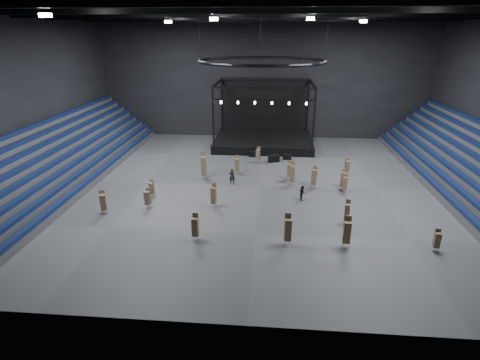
# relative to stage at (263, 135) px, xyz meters

# --- Properties ---
(floor) EXTENTS (50.00, 50.00, 0.00)m
(floor) POSITION_rel_stage_xyz_m (-0.00, -16.24, -1.45)
(floor) COLOR #464649
(floor) RESTS_ON ground
(ceiling) EXTENTS (50.00, 42.00, 0.20)m
(ceiling) POSITION_rel_stage_xyz_m (-0.00, -16.24, 16.55)
(ceiling) COLOR black
(ceiling) RESTS_ON wall_back
(wall_back) EXTENTS (50.00, 0.20, 18.00)m
(wall_back) POSITION_rel_stage_xyz_m (-0.00, 4.76, 7.55)
(wall_back) COLOR black
(wall_back) RESTS_ON ground
(wall_front) EXTENTS (50.00, 0.20, 18.00)m
(wall_front) POSITION_rel_stage_xyz_m (-0.00, -37.24, 7.55)
(wall_front) COLOR black
(wall_front) RESTS_ON ground
(wall_left) EXTENTS (0.20, 42.00, 18.00)m
(wall_left) POSITION_rel_stage_xyz_m (-25.00, -16.24, 7.55)
(wall_left) COLOR black
(wall_left) RESTS_ON ground
(bleachers_left) EXTENTS (7.20, 40.00, 6.40)m
(bleachers_left) POSITION_rel_stage_xyz_m (-22.94, -16.24, 0.28)
(bleachers_left) COLOR #474749
(bleachers_left) RESTS_ON floor
(stage) EXTENTS (14.00, 10.00, 9.20)m
(stage) POSITION_rel_stage_xyz_m (0.00, 0.00, 0.00)
(stage) COLOR black
(stage) RESTS_ON floor
(truss_ring) EXTENTS (12.30, 12.30, 5.15)m
(truss_ring) POSITION_rel_stage_xyz_m (-0.00, -16.24, 11.55)
(truss_ring) COLOR black
(truss_ring) RESTS_ON ceiling
(roof_girders) EXTENTS (49.00, 30.35, 0.70)m
(roof_girders) POSITION_rel_stage_xyz_m (-0.00, -16.24, 15.75)
(roof_girders) COLOR black
(roof_girders) RESTS_ON ceiling
(floodlights) EXTENTS (28.60, 16.60, 0.25)m
(floodlights) POSITION_rel_stage_xyz_m (-0.00, -20.24, 15.15)
(floodlights) COLOR white
(floodlights) RESTS_ON roof_girders
(flight_case_left) EXTENTS (1.19, 0.72, 0.75)m
(flight_case_left) POSITION_rel_stage_xyz_m (-1.22, -5.99, -1.08)
(flight_case_left) COLOR black
(flight_case_left) RESTS_ON floor
(flight_case_mid) EXTENTS (1.53, 1.14, 0.92)m
(flight_case_mid) POSITION_rel_stage_xyz_m (1.57, -7.90, -0.99)
(flight_case_mid) COLOR black
(flight_case_mid) RESTS_ON floor
(flight_case_right) EXTENTS (1.14, 0.74, 0.70)m
(flight_case_right) POSITION_rel_stage_xyz_m (3.33, -6.86, -1.10)
(flight_case_right) COLOR black
(flight_case_right) RESTS_ON floor
(chair_stack_0) EXTENTS (0.65, 0.65, 2.28)m
(chair_stack_0) POSITION_rel_stage_xyz_m (-14.00, -24.15, -0.24)
(chair_stack_0) COLOR silver
(chair_stack_0) RESTS_ON floor
(chair_stack_1) EXTENTS (0.61, 0.61, 2.50)m
(chair_stack_1) POSITION_rel_stage_xyz_m (5.78, -16.39, -0.17)
(chair_stack_1) COLOR silver
(chair_stack_1) RESTS_ON floor
(chair_stack_2) EXTENTS (0.52, 0.52, 2.01)m
(chair_stack_2) POSITION_rel_stage_xyz_m (10.05, -12.01, -0.36)
(chair_stack_2) COLOR silver
(chair_stack_2) RESTS_ON floor
(chair_stack_3) EXTENTS (0.58, 0.58, 2.12)m
(chair_stack_3) POSITION_rel_stage_xyz_m (-0.46, -8.54, -0.34)
(chair_stack_3) COLOR silver
(chair_stack_3) RESTS_ON floor
(chair_stack_4) EXTENTS (0.54, 0.54, 2.22)m
(chair_stack_4) POSITION_rel_stage_xyz_m (8.81, -16.37, -0.31)
(chair_stack_4) COLOR silver
(chair_stack_4) RESTS_ON floor
(chair_stack_5) EXTENTS (0.44, 0.44, 2.00)m
(chair_stack_5) POSITION_rel_stage_xyz_m (8.89, -17.23, -0.40)
(chair_stack_5) COLOR silver
(chair_stack_5) RESTS_ON floor
(chair_stack_6) EXTENTS (0.61, 0.61, 2.63)m
(chair_stack_6) POSITION_rel_stage_xyz_m (7.08, -28.22, -0.08)
(chair_stack_6) COLOR silver
(chair_stack_6) RESTS_ON floor
(chair_stack_7) EXTENTS (0.53, 0.53, 2.70)m
(chair_stack_7) POSITION_rel_stage_xyz_m (3.52, -15.80, -0.08)
(chair_stack_7) COLOR silver
(chair_stack_7) RESTS_ON floor
(chair_stack_8) EXTENTS (0.51, 0.51, 2.38)m
(chair_stack_8) POSITION_rel_stage_xyz_m (7.75, -24.59, -0.24)
(chair_stack_8) COLOR silver
(chair_stack_8) RESTS_ON floor
(chair_stack_9) EXTENTS (0.58, 0.58, 2.00)m
(chair_stack_9) POSITION_rel_stage_xyz_m (-10.35, -22.64, -0.38)
(chair_stack_9) COLOR silver
(chair_stack_9) RESTS_ON floor
(chair_stack_10) EXTENTS (0.69, 0.69, 3.15)m
(chair_stack_10) POSITION_rel_stage_xyz_m (-6.38, -14.58, 0.14)
(chair_stack_10) COLOR silver
(chair_stack_10) RESTS_ON floor
(chair_stack_11) EXTENTS (0.45, 0.45, 1.85)m
(chair_stack_11) POSITION_rel_stage_xyz_m (13.79, -28.23, -0.46)
(chair_stack_11) COLOR silver
(chair_stack_11) RESTS_ON floor
(chair_stack_12) EXTENTS (0.52, 0.52, 2.32)m
(chair_stack_12) POSITION_rel_stage_xyz_m (-4.72, -28.09, -0.23)
(chair_stack_12) COLOR silver
(chair_stack_12) RESTS_ON floor
(chair_stack_13) EXTENTS (0.58, 0.58, 2.67)m
(chair_stack_13) POSITION_rel_stage_xyz_m (2.57, -28.22, -0.07)
(chair_stack_13) COLOR silver
(chair_stack_13) RESTS_ON floor
(chair_stack_14) EXTENTS (0.55, 0.55, 2.39)m
(chair_stack_14) POSITION_rel_stage_xyz_m (-4.19, -21.85, -0.22)
(chair_stack_14) COLOR silver
(chair_stack_14) RESTS_ON floor
(chair_stack_15) EXTENTS (0.48, 0.48, 2.23)m
(chair_stack_15) POSITION_rel_stage_xyz_m (-2.79, -12.66, -0.29)
(chair_stack_15) COLOR silver
(chair_stack_15) RESTS_ON floor
(chair_stack_16) EXTENTS (0.51, 0.51, 1.88)m
(chair_stack_16) POSITION_rel_stage_xyz_m (-10.73, -20.17, -0.45)
(chair_stack_16) COLOR silver
(chair_stack_16) RESTS_ON floor
(chair_stack_17) EXTENTS (0.54, 0.54, 2.29)m
(chair_stack_17) POSITION_rel_stage_xyz_m (3.27, -14.24, -0.24)
(chair_stack_17) COLOR silver
(chair_stack_17) RESTS_ON floor
(man_center) EXTENTS (0.68, 0.48, 1.76)m
(man_center) POSITION_rel_stage_xyz_m (-3.04, -15.90, -0.57)
(man_center) COLOR black
(man_center) RESTS_ON floor
(crew_member) EXTENTS (0.68, 0.81, 1.51)m
(crew_member) POSITION_rel_stage_xyz_m (4.36, -19.52, -0.69)
(crew_member) COLOR black
(crew_member) RESTS_ON floor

